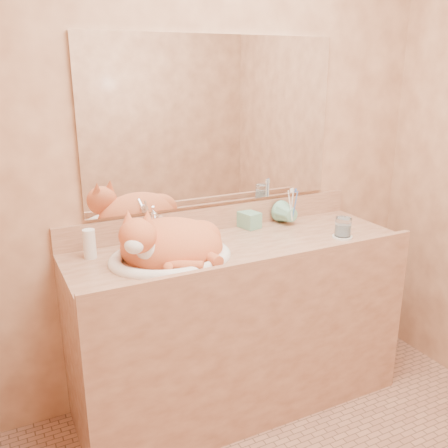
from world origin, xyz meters
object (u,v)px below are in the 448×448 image
soap_dispenser (257,213)px  water_glass (343,227)px  toothbrush_cup (292,216)px  cat (167,241)px  sink_basin (170,241)px  vanity_counter (238,326)px

soap_dispenser → water_glass: soap_dispenser is taller
toothbrush_cup → cat: bearing=-169.5°
cat → toothbrush_cup: bearing=34.1°
toothbrush_cup → sink_basin: bearing=-168.7°
cat → toothbrush_cup: size_ratio=3.87×
soap_dispenser → water_glass: size_ratio=2.03×
soap_dispenser → toothbrush_cup: (0.20, -0.03, -0.04)m
soap_dispenser → sink_basin: bearing=-174.8°
water_glass → cat: bearing=171.8°
vanity_counter → toothbrush_cup: bearing=18.3°
water_glass → vanity_counter: bearing=165.0°
cat → soap_dispenser: (0.54, 0.17, 0.01)m
toothbrush_cup → water_glass: 0.29m
cat → toothbrush_cup: cat is taller
sink_basin → toothbrush_cup: bearing=8.5°
soap_dispenser → toothbrush_cup: 0.20m
sink_basin → water_glass: bearing=-10.5°
vanity_counter → soap_dispenser: size_ratio=8.63×
sink_basin → soap_dispenser: size_ratio=2.86×
soap_dispenser → toothbrush_cup: size_ratio=1.58×
toothbrush_cup → water_glass: toothbrush_cup is taller
sink_basin → water_glass: (0.85, -0.11, -0.03)m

